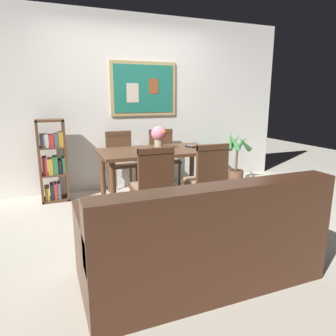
# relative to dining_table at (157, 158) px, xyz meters

# --- Properties ---
(ground_plane) EXTENTS (12.00, 12.00, 0.00)m
(ground_plane) POSITION_rel_dining_table_xyz_m (-0.05, -0.55, -0.64)
(ground_plane) COLOR beige
(wall_back_with_painting) EXTENTS (5.20, 0.14, 2.60)m
(wall_back_with_painting) POSITION_rel_dining_table_xyz_m (-0.04, 1.04, 0.66)
(wall_back_with_painting) COLOR silver
(wall_back_with_painting) RESTS_ON ground_plane
(dining_table) EXTENTS (1.47, 0.81, 0.75)m
(dining_table) POSITION_rel_dining_table_xyz_m (0.00, 0.00, 0.00)
(dining_table) COLOR brown
(dining_table) RESTS_ON ground_plane
(dining_chair_far_right) EXTENTS (0.40, 0.41, 0.91)m
(dining_chair_far_right) POSITION_rel_dining_table_xyz_m (0.37, 0.75, -0.10)
(dining_chair_far_right) COLOR brown
(dining_chair_far_right) RESTS_ON ground_plane
(dining_chair_near_right) EXTENTS (0.40, 0.41, 0.91)m
(dining_chair_near_right) POSITION_rel_dining_table_xyz_m (0.34, -0.72, -0.10)
(dining_chair_near_right) COLOR brown
(dining_chair_near_right) RESTS_ON ground_plane
(dining_chair_far_left) EXTENTS (0.40, 0.41, 0.91)m
(dining_chair_far_left) POSITION_rel_dining_table_xyz_m (-0.31, 0.73, -0.10)
(dining_chair_far_left) COLOR brown
(dining_chair_far_left) RESTS_ON ground_plane
(dining_chair_near_left) EXTENTS (0.40, 0.41, 0.91)m
(dining_chair_near_left) POSITION_rel_dining_table_xyz_m (-0.31, -0.71, -0.10)
(dining_chair_near_left) COLOR brown
(dining_chair_near_left) RESTS_ON ground_plane
(leather_couch) EXTENTS (1.80, 0.84, 0.84)m
(leather_couch) POSITION_rel_dining_table_xyz_m (-0.28, -1.74, -0.33)
(leather_couch) COLOR #472819
(leather_couch) RESTS_ON ground_plane
(bookshelf) EXTENTS (0.36, 0.28, 1.12)m
(bookshelf) POSITION_rel_dining_table_xyz_m (-1.25, 0.72, -0.11)
(bookshelf) COLOR brown
(bookshelf) RESTS_ON ground_plane
(potted_ivy) EXTENTS (0.38, 0.38, 0.59)m
(potted_ivy) POSITION_rel_dining_table_xyz_m (1.33, 0.75, -0.32)
(potted_ivy) COLOR #4C4742
(potted_ivy) RESTS_ON ground_plane
(potted_palm) EXTENTS (0.38, 0.41, 0.88)m
(potted_palm) POSITION_rel_dining_table_xyz_m (1.51, 0.43, -0.29)
(potted_palm) COLOR brown
(potted_palm) RESTS_ON ground_plane
(flower_vase) EXTENTS (0.20, 0.20, 0.30)m
(flower_vase) POSITION_rel_dining_table_xyz_m (0.03, 0.02, 0.29)
(flower_vase) COLOR tan
(flower_vase) RESTS_ON dining_table
(tv_remote) EXTENTS (0.09, 0.16, 0.02)m
(tv_remote) POSITION_rel_dining_table_xyz_m (0.47, 0.01, 0.12)
(tv_remote) COLOR black
(tv_remote) RESTS_ON dining_table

